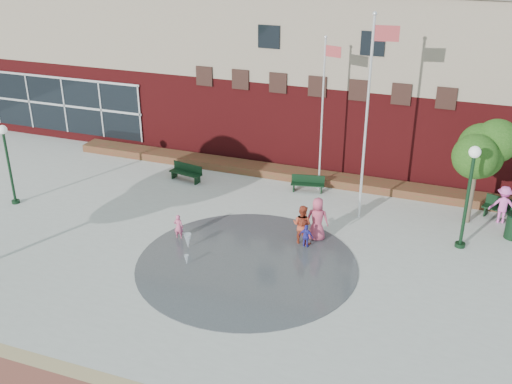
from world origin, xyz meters
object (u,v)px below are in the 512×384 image
(flagpole_left, at_px, (323,108))
(bench_left, at_px, (186,176))
(flagpole_right, at_px, (369,110))
(child_splash, at_px, (179,227))

(flagpole_left, relative_size, bench_left, 4.13)
(bench_left, bearing_deg, flagpole_right, 4.89)
(flagpole_left, bearing_deg, child_splash, -105.50)
(flagpole_left, distance_m, flagpole_right, 3.33)
(flagpole_right, bearing_deg, child_splash, -152.14)
(flagpole_left, relative_size, child_splash, 6.78)
(flagpole_right, distance_m, child_splash, 9.08)
(flagpole_left, relative_size, flagpole_right, 0.84)
(flagpole_left, distance_m, child_splash, 8.62)
(flagpole_right, height_order, child_splash, flagpole_right)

